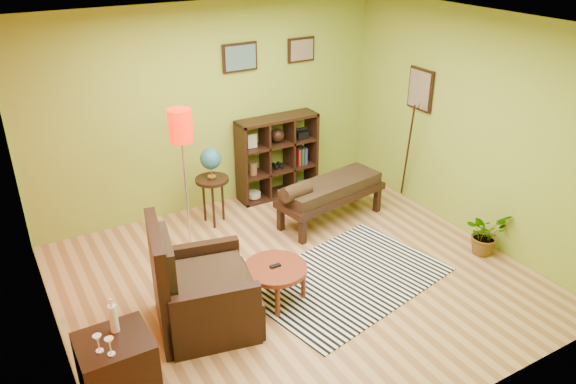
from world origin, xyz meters
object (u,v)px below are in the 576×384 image
globe_table (211,167)px  bench (329,191)px  armchair (199,295)px  side_cabinet (118,372)px  cube_shelf (278,157)px  potted_plant (485,237)px  floor_lamp (181,139)px  coffee_table (275,271)px

globe_table → bench: size_ratio=0.66×
armchair → side_cabinet: bearing=-146.8°
cube_shelf → potted_plant: size_ratio=2.23×
floor_lamp → potted_plant: bearing=-30.3°
armchair → floor_lamp: floor_lamp is taller
armchair → globe_table: 2.16m
coffee_table → cube_shelf: bearing=59.9°
side_cabinet → coffee_table: bearing=18.7°
side_cabinet → globe_table: (1.93, 2.52, 0.47)m
globe_table → bench: (1.35, -0.73, -0.35)m
coffee_table → armchair: armchair is taller
coffee_table → cube_shelf: (1.29, 2.23, 0.24)m
floor_lamp → bench: size_ratio=1.13×
floor_lamp → armchair: bearing=-107.1°
coffee_table → armchair: (-0.85, 0.02, -0.00)m
side_cabinet → floor_lamp: 2.66m
coffee_table → potted_plant: size_ratio=1.25×
side_cabinet → cube_shelf: 4.23m
globe_table → coffee_table: bearing=-93.3°
floor_lamp → potted_plant: size_ratio=3.40×
floor_lamp → potted_plant: (3.10, -1.81, -1.27)m
globe_table → potted_plant: globe_table is taller
side_cabinet → bench: bearing=28.5°
coffee_table → potted_plant: coffee_table is taller
side_cabinet → potted_plant: bearing=2.1°
armchair → bench: bearing=26.4°
coffee_table → side_cabinet: (-1.82, -0.62, -0.01)m
coffee_table → armchair: size_ratio=0.58×
side_cabinet → globe_table: globe_table is taller
coffee_table → side_cabinet: side_cabinet is taller
globe_table → bench: bearing=-28.5°
armchair → potted_plant: size_ratio=2.16×
armchair → globe_table: bearing=62.9°
floor_lamp → bench: 2.16m
side_cabinet → armchair: bearing=33.2°
coffee_table → cube_shelf: size_ratio=0.56×
armchair → globe_table: armchair is taller
floor_lamp → coffee_table: bearing=-72.1°
armchair → bench: 2.58m
coffee_table → side_cabinet: size_ratio=0.67×
floor_lamp → potted_plant: floor_lamp is taller
globe_table → potted_plant: (2.55, -2.35, -0.60)m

